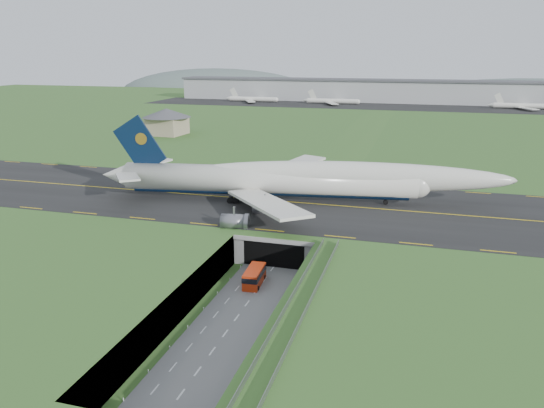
% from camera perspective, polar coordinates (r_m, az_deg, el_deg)
% --- Properties ---
extents(ground, '(900.00, 900.00, 0.00)m').
position_cam_1_polar(ground, '(95.61, -1.15, -8.69)').
color(ground, '#335F26').
rests_on(ground, ground).
extents(airfield_deck, '(800.00, 800.00, 6.00)m').
position_cam_1_polar(airfield_deck, '(94.39, -1.17, -7.03)').
color(airfield_deck, gray).
rests_on(airfield_deck, ground).
extents(trench_road, '(12.00, 75.00, 0.20)m').
position_cam_1_polar(trench_road, '(89.14, -2.60, -10.56)').
color(trench_road, slate).
rests_on(trench_road, ground).
extents(taxiway, '(800.00, 44.00, 0.18)m').
position_cam_1_polar(taxiway, '(123.49, 3.35, 0.09)').
color(taxiway, black).
rests_on(taxiway, airfield_deck).
extents(tunnel_portal, '(17.00, 22.30, 6.00)m').
position_cam_1_polar(tunnel_portal, '(109.25, 1.43, -3.57)').
color(tunnel_portal, gray).
rests_on(tunnel_portal, ground).
extents(guideway, '(3.00, 53.00, 7.05)m').
position_cam_1_polar(guideway, '(74.11, 2.67, -11.88)').
color(guideway, '#A8A8A3').
rests_on(guideway, ground).
extents(jumbo_jet, '(96.17, 61.09, 20.43)m').
position_cam_1_polar(jumbo_jet, '(123.26, 2.71, 2.67)').
color(jumbo_jet, silver).
rests_on(jumbo_jet, ground).
extents(shuttle_tram, '(3.16, 7.36, 2.95)m').
position_cam_1_polar(shuttle_tram, '(94.99, -1.91, -7.79)').
color(shuttle_tram, red).
rests_on(shuttle_tram, ground).
extents(service_building, '(21.61, 21.61, 11.12)m').
position_cam_1_polar(service_building, '(230.90, -11.25, 8.94)').
color(service_building, tan).
rests_on(service_building, ground).
extents(cargo_terminal, '(320.00, 67.00, 15.60)m').
position_cam_1_polar(cargo_terminal, '(384.08, 12.40, 11.81)').
color(cargo_terminal, '#B2B2B2').
rests_on(cargo_terminal, ground).
extents(distant_hills, '(700.00, 91.00, 60.00)m').
position_cam_1_polar(distant_hills, '(516.22, 20.61, 10.17)').
color(distant_hills, '#50605B').
rests_on(distant_hills, ground).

